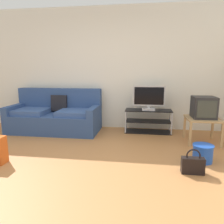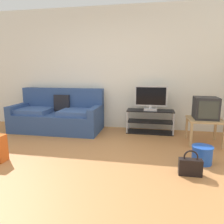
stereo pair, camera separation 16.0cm
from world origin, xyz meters
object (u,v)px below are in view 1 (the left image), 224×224
at_px(handbag, 193,165).
at_px(cleaning_bucket, 203,153).
at_px(crt_tv, 204,107).
at_px(tv_stand, 148,121).
at_px(flat_tv, 149,98).
at_px(side_table, 203,121).
at_px(couch, 56,116).

relative_size(handbag, cleaning_bucket, 1.13).
distance_m(crt_tv, cleaning_bucket, 1.08).
height_order(tv_stand, flat_tv, flat_tv).
relative_size(flat_tv, cleaning_bucket, 2.27).
relative_size(flat_tv, side_table, 1.15).
relative_size(tv_stand, side_table, 1.68).
bearing_deg(flat_tv, handbag, -73.62).
distance_m(couch, crt_tv, 3.04).
distance_m(crt_tv, handbag, 1.49).
relative_size(crt_tv, cleaning_bucket, 1.39).
xyz_separation_m(flat_tv, cleaning_bucket, (0.76, -1.42, -0.61)).
xyz_separation_m(couch, side_table, (3.00, -0.38, 0.07)).
bearing_deg(tv_stand, side_table, -29.04).
distance_m(flat_tv, side_table, 1.15).
bearing_deg(couch, tv_stand, 4.45).
bearing_deg(handbag, crt_tv, 71.67).
height_order(couch, side_table, couch).
xyz_separation_m(crt_tv, handbag, (-0.44, -1.32, -0.54)).
distance_m(tv_stand, handbag, 1.92).
bearing_deg(side_table, couch, 172.73).
xyz_separation_m(couch, crt_tv, (3.00, -0.37, 0.33)).
distance_m(handbag, cleaning_bucket, 0.46).
bearing_deg(flat_tv, tv_stand, 90.00).
bearing_deg(crt_tv, side_table, -90.00).
bearing_deg(handbag, cleaning_bucket, 60.77).
xyz_separation_m(flat_tv, crt_tv, (0.97, -0.50, -0.09)).
height_order(couch, crt_tv, couch).
bearing_deg(flat_tv, crt_tv, -27.27).
relative_size(tv_stand, crt_tv, 2.39).
height_order(side_table, cleaning_bucket, side_table).
bearing_deg(crt_tv, tv_stand, 151.70).
relative_size(side_table, cleaning_bucket, 1.98).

